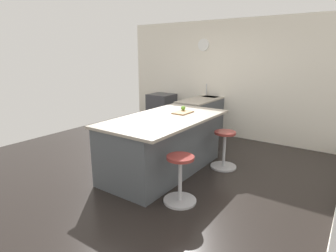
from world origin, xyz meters
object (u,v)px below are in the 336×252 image
kitchen_island (163,144)px  apple_green (183,108)px  cutting_board (183,112)px  stool_middle (180,181)px  oven_range (162,111)px  stool_by_window (224,151)px

kitchen_island → apple_green: (-0.54, 0.04, 0.52)m
cutting_board → apple_green: bearing=-151.7°
stool_middle → cutting_board: bearing=-149.1°
stool_middle → apple_green: size_ratio=8.05×
oven_range → stool_by_window: oven_range is taller
kitchen_island → stool_by_window: kitchen_island is taller
oven_range → stool_middle: bearing=39.7°
stool_middle → apple_green: 1.59m
oven_range → apple_green: 2.49m
cutting_board → stool_middle: bearing=30.9°
oven_range → cutting_board: (1.83, 1.78, 0.49)m
stool_by_window → apple_green: 1.01m
kitchen_island → cutting_board: cutting_board is taller
apple_green → kitchen_island: bearing=-4.7°
stool_by_window → stool_middle: bearing=0.0°
stool_middle → apple_green: bearing=-149.4°
kitchen_island → stool_by_window: 1.06m
apple_green → oven_range: bearing=-134.9°
kitchen_island → cutting_board: (-0.43, 0.11, 0.47)m
cutting_board → kitchen_island: bearing=-13.9°
stool_middle → cutting_board: (-1.12, -0.67, 0.63)m
oven_range → stool_by_window: bearing=57.6°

